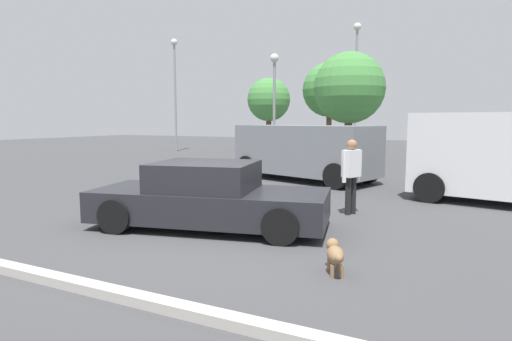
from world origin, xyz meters
The scene contains 12 objects.
ground_plane centered at (0.00, 0.00, 0.00)m, with size 80.00×80.00×0.00m, color #424244.
sedan_foreground centered at (-0.18, 0.28, 0.58)m, with size 4.74×2.68×1.27m.
dog centered at (2.70, -1.08, 0.27)m, with size 0.40×0.62×0.42m.
suv_dark centered at (-0.75, 7.30, 1.04)m, with size 5.34×3.41×1.89m.
pedestrian centered at (1.98, 2.66, 0.98)m, with size 0.38×0.53×1.65m.
parking_curb centered at (0.00, -3.04, 0.06)m, with size 9.13×0.20×0.12m, color #B7B2A8.
light_post_near centered at (-13.42, 16.97, 4.92)m, with size 0.44×0.44×7.40m.
light_post_mid centered at (-1.73, 18.53, 5.02)m, with size 0.44×0.44×7.58m.
light_post_far centered at (-4.68, 13.54, 3.75)m, with size 0.44×0.44×5.39m.
tree_back_center centered at (-8.08, 20.32, 3.44)m, with size 2.93×2.93×4.94m.
tree_back_right centered at (-5.24, 25.08, 4.33)m, with size 4.07×4.07×6.39m.
tree_far_right centered at (-1.01, 14.19, 3.60)m, with size 3.43×3.43×5.34m.
Camera 1 is at (4.22, -6.59, 2.06)m, focal length 30.05 mm.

